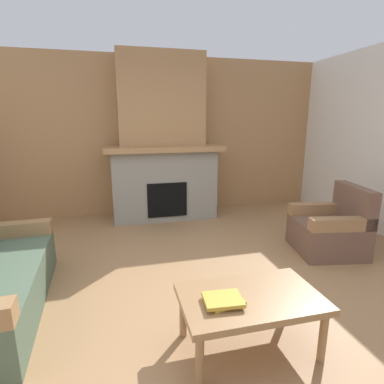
{
  "coord_description": "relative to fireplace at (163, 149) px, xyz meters",
  "views": [
    {
      "loc": [
        -0.75,
        -2.44,
        1.64
      ],
      "look_at": [
        0.15,
        1.17,
        0.75
      ],
      "focal_mm": 28.23,
      "sensor_mm": 36.0,
      "label": 1
    }
  ],
  "objects": [
    {
      "name": "ground",
      "position": [
        0.0,
        -2.62,
        -1.16
      ],
      "size": [
        9.0,
        9.0,
        0.0
      ],
      "primitive_type": "plane",
      "color": "#9E754C"
    },
    {
      "name": "wall_back_wood_panel",
      "position": [
        0.0,
        0.38,
        0.19
      ],
      "size": [
        6.0,
        0.12,
        2.7
      ],
      "primitive_type": "cube",
      "color": "#A87A4C",
      "rests_on": "ground"
    },
    {
      "name": "fireplace",
      "position": [
        0.0,
        0.0,
        0.0
      ],
      "size": [
        1.9,
        0.82,
        2.7
      ],
      "color": "gray",
      "rests_on": "ground"
    },
    {
      "name": "armchair",
      "position": [
        1.82,
        -2.0,
        -0.87
      ],
      "size": [
        0.88,
        0.88,
        0.85
      ],
      "color": "brown",
      "rests_on": "ground"
    },
    {
      "name": "coffee_table",
      "position": [
        0.11,
        -3.31,
        -0.79
      ],
      "size": [
        1.0,
        0.6,
        0.43
      ],
      "color": "#997047",
      "rests_on": "ground"
    },
    {
      "name": "book_stack_near_edge",
      "position": [
        -0.11,
        -3.35,
        -0.71
      ],
      "size": [
        0.29,
        0.24,
        0.05
      ],
      "color": "gold",
      "rests_on": "coffee_table"
    }
  ]
}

